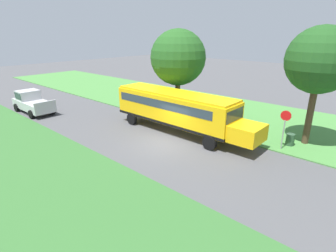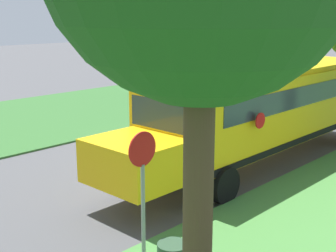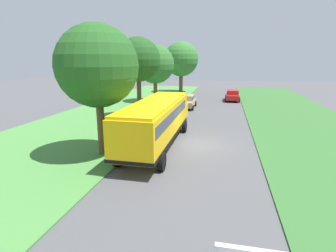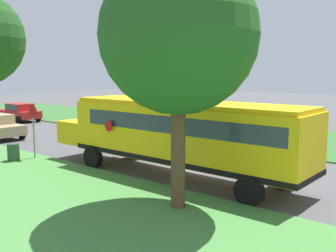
{
  "view_description": "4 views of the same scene",
  "coord_description": "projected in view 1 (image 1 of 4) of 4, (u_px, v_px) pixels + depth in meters",
  "views": [
    {
      "loc": [
        12.55,
        11.66,
        7.42
      ],
      "look_at": [
        -0.79,
        -0.2,
        1.09
      ],
      "focal_mm": 28.0,
      "sensor_mm": 36.0,
      "label": 1
    },
    {
      "loc": [
        -10.74,
        12.42,
        4.87
      ],
      "look_at": [
        -1.37,
        2.51,
        1.6
      ],
      "focal_mm": 50.0,
      "sensor_mm": 36.0,
      "label": 2
    },
    {
      "loc": [
        1.75,
        -17.6,
        5.8
      ],
      "look_at": [
        -2.14,
        0.2,
        1.17
      ],
      "focal_mm": 28.0,
      "sensor_mm": 36.0,
      "label": 3
    },
    {
      "loc": [
        -14.97,
        -10.77,
        4.35
      ],
      "look_at": [
        -1.34,
        0.71,
        1.86
      ],
      "focal_mm": 42.0,
      "sensor_mm": 36.0,
      "label": 4
    }
  ],
  "objects": [
    {
      "name": "oak_tree_beside_bus",
      "position": [
        177.0,
        59.0,
        22.73
      ],
      "size": [
        4.83,
        4.83,
        7.85
      ],
      "color": "brown",
      "rests_on": "ground"
    },
    {
      "name": "grass_verge",
      "position": [
        232.0,
        113.0,
        25.65
      ],
      "size": [
        12.0,
        80.0,
        0.08
      ],
      "primitive_type": "cube",
      "color": "#47843D",
      "rests_on": "ground"
    },
    {
      "name": "school_bus",
      "position": [
        177.0,
        108.0,
        20.39
      ],
      "size": [
        2.84,
        12.42,
        3.16
      ],
      "color": "yellow",
      "rests_on": "ground"
    },
    {
      "name": "oak_tree_roadside_mid",
      "position": [
        320.0,
        60.0,
        16.62
      ],
      "size": [
        4.32,
        4.32,
        7.97
      ],
      "color": "#4C3826",
      "rests_on": "ground"
    },
    {
      "name": "pickup_truck",
      "position": [
        32.0,
        102.0,
        25.8
      ],
      "size": [
        2.28,
        5.4,
        2.1
      ],
      "color": "#B7B7BC",
      "rests_on": "ground"
    },
    {
      "name": "ground_plane",
      "position": [
        163.0,
        144.0,
        18.62
      ],
      "size": [
        120.0,
        120.0,
        0.0
      ],
      "primitive_type": "plane",
      "color": "#4C4C4F"
    },
    {
      "name": "stop_sign",
      "position": [
        284.0,
        125.0,
        17.13
      ],
      "size": [
        0.08,
        0.68,
        2.74
      ],
      "color": "gray",
      "rests_on": "ground"
    },
    {
      "name": "grass_far_side",
      "position": [
        33.0,
        200.0,
        12.27
      ],
      "size": [
        10.0,
        80.0,
        0.07
      ],
      "primitive_type": "cube",
      "color": "#33662D",
      "rests_on": "ground"
    },
    {
      "name": "trash_bin",
      "position": [
        290.0,
        140.0,
        18.12
      ],
      "size": [
        0.56,
        0.56,
        0.9
      ],
      "primitive_type": "cylinder",
      "color": "#2D4C33",
      "rests_on": "ground"
    }
  ]
}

